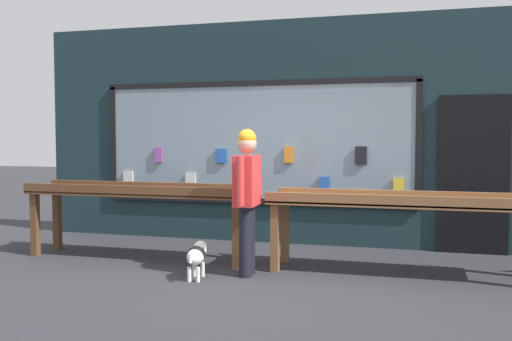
% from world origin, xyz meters
% --- Properties ---
extents(ground_plane, '(40.00, 40.00, 0.00)m').
position_xyz_m(ground_plane, '(0.00, 0.00, 0.00)').
color(ground_plane, '#2D2D33').
extents(shopfront_facade, '(7.75, 0.29, 3.23)m').
position_xyz_m(shopfront_facade, '(0.01, 2.39, 1.60)').
color(shopfront_facade, '#192D33').
rests_on(shopfront_facade, ground_plane).
extents(display_table_left, '(2.96, 0.64, 0.95)m').
position_xyz_m(display_table_left, '(-1.61, 0.81, 0.78)').
color(display_table_left, brown).
rests_on(display_table_left, ground_plane).
extents(display_table_right, '(2.96, 0.67, 0.92)m').
position_xyz_m(display_table_right, '(1.61, 0.81, 0.75)').
color(display_table_right, brown).
rests_on(display_table_right, ground_plane).
extents(person_browsing, '(0.23, 0.65, 1.63)m').
position_xyz_m(person_browsing, '(-0.03, 0.31, 0.95)').
color(person_browsing, black).
rests_on(person_browsing, ground_plane).
extents(small_dog, '(0.25, 0.60, 0.38)m').
position_xyz_m(small_dog, '(-0.52, 0.03, 0.26)').
color(small_dog, white).
rests_on(small_dog, ground_plane).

